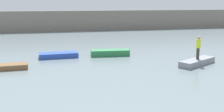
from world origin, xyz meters
TOP-DOWN VIEW (x-y plane):
  - embankment_wall at (0.00, 25.08)m, footprint 80.00×1.20m
  - rowboat_brown at (3.11, 1.32)m, footprint 3.03×1.25m
  - rowboat_blue at (6.84, 4.60)m, footprint 3.25×1.42m
  - rowboat_green at (11.23, 4.35)m, footprint 3.38×1.32m
  - rowboat_grey at (16.78, -0.44)m, footprint 3.59×2.61m
  - person_hiviz_shirt at (16.78, -0.44)m, footprint 0.32×0.32m

SIDE VIEW (x-z plane):
  - rowboat_brown at x=3.11m, z-range 0.00..0.36m
  - rowboat_blue at x=6.84m, z-range 0.00..0.42m
  - rowboat_grey at x=16.78m, z-range 0.00..0.44m
  - rowboat_green at x=11.23m, z-range 0.00..0.51m
  - person_hiviz_shirt at x=16.78m, z-range 0.53..2.25m
  - embankment_wall at x=0.00m, z-range 0.00..3.18m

